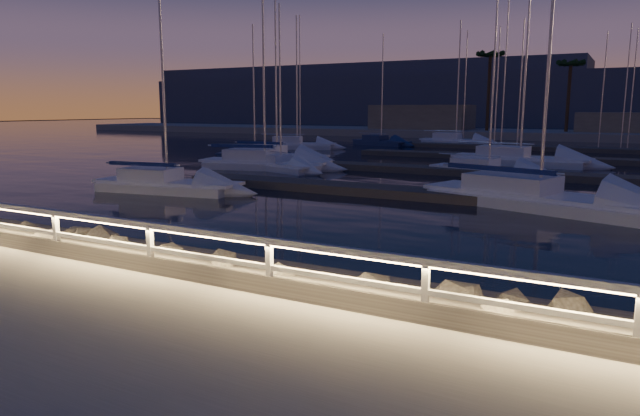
{
  "coord_description": "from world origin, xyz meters",
  "views": [
    {
      "loc": [
        9.72,
        -8.52,
        3.4
      ],
      "look_at": [
        2.89,
        4.0,
        0.91
      ],
      "focal_mm": 32.0,
      "sensor_mm": 36.0,
      "label": 1
    }
  ],
  "objects_px": {
    "guard_rail": "(114,231)",
    "sailboat_g": "(516,158)",
    "sailboat_b": "(164,183)",
    "sailboat_c": "(486,169)",
    "sailboat_m": "(454,140)",
    "sailboat_j": "(275,156)",
    "sailboat_h": "(533,196)",
    "sailboat_e": "(253,155)",
    "sailboat_f": "(262,162)",
    "sailboat_a": "(279,165)",
    "sailboat_n": "(380,141)",
    "sailboat_i": "(295,144)"
  },
  "relations": [
    {
      "from": "guard_rail",
      "to": "sailboat_j",
      "type": "xyz_separation_m",
      "value": [
        -14.08,
        27.98,
        -0.93
      ]
    },
    {
      "from": "sailboat_j",
      "to": "sailboat_m",
      "type": "xyz_separation_m",
      "value": [
        6.34,
        27.03,
        0.03
      ]
    },
    {
      "from": "sailboat_b",
      "to": "sailboat_c",
      "type": "xyz_separation_m",
      "value": [
        12.21,
        14.35,
        -0.03
      ]
    },
    {
      "from": "guard_rail",
      "to": "sailboat_e",
      "type": "xyz_separation_m",
      "value": [
        -16.52,
        28.6,
        -0.98
      ]
    },
    {
      "from": "sailboat_a",
      "to": "sailboat_g",
      "type": "relative_size",
      "value": 0.66
    },
    {
      "from": "sailboat_a",
      "to": "sailboat_g",
      "type": "bearing_deg",
      "value": 60.39
    },
    {
      "from": "sailboat_j",
      "to": "sailboat_m",
      "type": "distance_m",
      "value": 27.76
    },
    {
      "from": "sailboat_b",
      "to": "sailboat_m",
      "type": "distance_m",
      "value": 43.1
    },
    {
      "from": "sailboat_b",
      "to": "sailboat_h",
      "type": "distance_m",
      "value": 16.92
    },
    {
      "from": "guard_rail",
      "to": "sailboat_n",
      "type": "bearing_deg",
      "value": 106.3
    },
    {
      "from": "guard_rail",
      "to": "sailboat_b",
      "type": "xyz_separation_m",
      "value": [
        -10.03,
        11.97,
        -0.95
      ]
    },
    {
      "from": "sailboat_a",
      "to": "sailboat_c",
      "type": "height_order",
      "value": "sailboat_c"
    },
    {
      "from": "sailboat_f",
      "to": "sailboat_h",
      "type": "bearing_deg",
      "value": -33.23
    },
    {
      "from": "sailboat_i",
      "to": "sailboat_f",
      "type": "bearing_deg",
      "value": -85.32
    },
    {
      "from": "sailboat_b",
      "to": "sailboat_f",
      "type": "height_order",
      "value": "sailboat_f"
    },
    {
      "from": "sailboat_i",
      "to": "sailboat_a",
      "type": "bearing_deg",
      "value": -81.61
    },
    {
      "from": "sailboat_f",
      "to": "sailboat_g",
      "type": "bearing_deg",
      "value": 25.4
    },
    {
      "from": "sailboat_b",
      "to": "sailboat_h",
      "type": "height_order",
      "value": "sailboat_h"
    },
    {
      "from": "sailboat_i",
      "to": "sailboat_j",
      "type": "height_order",
      "value": "sailboat_j"
    },
    {
      "from": "guard_rail",
      "to": "sailboat_j",
      "type": "relative_size",
      "value": 3.27
    },
    {
      "from": "sailboat_h",
      "to": "sailboat_j",
      "type": "bearing_deg",
      "value": 167.08
    },
    {
      "from": "sailboat_a",
      "to": "guard_rail",
      "type": "bearing_deg",
      "value": -46.85
    },
    {
      "from": "sailboat_c",
      "to": "sailboat_e",
      "type": "xyz_separation_m",
      "value": [
        -18.69,
        2.28,
        0.0
      ]
    },
    {
      "from": "sailboat_b",
      "to": "sailboat_m",
      "type": "height_order",
      "value": "sailboat_m"
    },
    {
      "from": "guard_rail",
      "to": "sailboat_g",
      "type": "distance_m",
      "value": 34.16
    },
    {
      "from": "sailboat_a",
      "to": "sailboat_e",
      "type": "xyz_separation_m",
      "value": [
        -6.28,
        5.94,
        -0.0
      ]
    },
    {
      "from": "sailboat_g",
      "to": "sailboat_c",
      "type": "bearing_deg",
      "value": -88.44
    },
    {
      "from": "sailboat_h",
      "to": "sailboat_c",
      "type": "bearing_deg",
      "value": 129.76
    },
    {
      "from": "sailboat_g",
      "to": "sailboat_j",
      "type": "relative_size",
      "value": 1.18
    },
    {
      "from": "sailboat_h",
      "to": "sailboat_g",
      "type": "bearing_deg",
      "value": 119.42
    },
    {
      "from": "sailboat_b",
      "to": "sailboat_g",
      "type": "height_order",
      "value": "sailboat_g"
    },
    {
      "from": "sailboat_i",
      "to": "sailboat_j",
      "type": "distance_m",
      "value": 13.85
    },
    {
      "from": "sailboat_m",
      "to": "sailboat_f",
      "type": "bearing_deg",
      "value": -94.41
    },
    {
      "from": "sailboat_j",
      "to": "sailboat_g",
      "type": "bearing_deg",
      "value": 17.92
    },
    {
      "from": "sailboat_c",
      "to": "sailboat_e",
      "type": "relative_size",
      "value": 1.16
    },
    {
      "from": "sailboat_e",
      "to": "sailboat_m",
      "type": "relative_size",
      "value": 0.77
    },
    {
      "from": "sailboat_m",
      "to": "sailboat_g",
      "type": "bearing_deg",
      "value": -60.85
    },
    {
      "from": "guard_rail",
      "to": "sailboat_f",
      "type": "height_order",
      "value": "sailboat_f"
    },
    {
      "from": "sailboat_b",
      "to": "sailboat_c",
      "type": "height_order",
      "value": "sailboat_b"
    },
    {
      "from": "sailboat_e",
      "to": "sailboat_h",
      "type": "bearing_deg",
      "value": -48.98
    },
    {
      "from": "sailboat_m",
      "to": "guard_rail",
      "type": "bearing_deg",
      "value": -79.13
    },
    {
      "from": "sailboat_c",
      "to": "sailboat_m",
      "type": "relative_size",
      "value": 0.89
    },
    {
      "from": "sailboat_b",
      "to": "sailboat_j",
      "type": "bearing_deg",
      "value": 95.35
    },
    {
      "from": "sailboat_a",
      "to": "sailboat_f",
      "type": "height_order",
      "value": "sailboat_f"
    },
    {
      "from": "sailboat_i",
      "to": "sailboat_j",
      "type": "relative_size",
      "value": 0.96
    },
    {
      "from": "guard_rail",
      "to": "sailboat_e",
      "type": "relative_size",
      "value": 4.24
    },
    {
      "from": "sailboat_f",
      "to": "sailboat_n",
      "type": "relative_size",
      "value": 1.23
    },
    {
      "from": "sailboat_a",
      "to": "sailboat_i",
      "type": "xyz_separation_m",
      "value": [
        -9.6,
        17.92,
        0.06
      ]
    },
    {
      "from": "sailboat_n",
      "to": "sailboat_b",
      "type": "bearing_deg",
      "value": -64.9
    },
    {
      "from": "sailboat_g",
      "to": "sailboat_m",
      "type": "bearing_deg",
      "value": 121.09
    }
  ]
}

